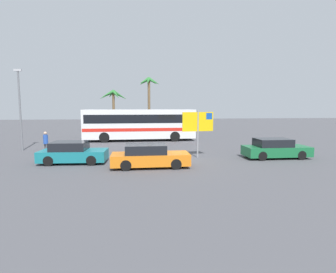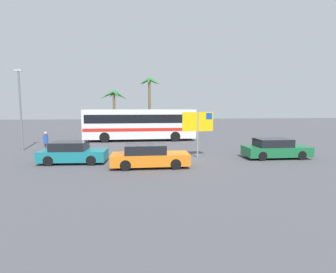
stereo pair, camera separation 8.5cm
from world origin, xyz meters
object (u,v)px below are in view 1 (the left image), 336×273
at_px(bus_front_coach, 140,123).
at_px(ferry_sign, 199,124).
at_px(car_teal, 73,153).
at_px(pedestrian_by_bus, 46,141).
at_px(car_green, 275,149).
at_px(car_orange, 149,156).

xyz_separation_m(bus_front_coach, ferry_sign, (3.75, -9.87, 0.54)).
height_order(car_teal, pedestrian_by_bus, pedestrian_by_bus).
bearing_deg(ferry_sign, car_green, -16.97).
relative_size(car_teal, car_orange, 0.92).
bearing_deg(ferry_sign, pedestrian_by_bus, 161.34).
height_order(ferry_sign, car_orange, ferry_sign).
relative_size(bus_front_coach, car_green, 2.57).
bearing_deg(car_teal, bus_front_coach, 71.55).
bearing_deg(car_orange, ferry_sign, 37.39).
distance_m(car_teal, car_green, 13.24).
bearing_deg(pedestrian_by_bus, ferry_sign, -60.93).
bearing_deg(car_teal, car_green, 3.49).
bearing_deg(pedestrian_by_bus, car_green, -60.38).
height_order(bus_front_coach, pedestrian_by_bus, bus_front_coach).
height_order(bus_front_coach, car_teal, bus_front_coach).
distance_m(bus_front_coach, pedestrian_by_bus, 10.34).
bearing_deg(car_green, car_orange, -167.47).
xyz_separation_m(bus_front_coach, pedestrian_by_bus, (-6.87, -7.68, -0.78)).
height_order(car_green, car_orange, same).
distance_m(bus_front_coach, car_teal, 11.61).
distance_m(car_teal, car_orange, 4.95).
relative_size(ferry_sign, car_orange, 0.72).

